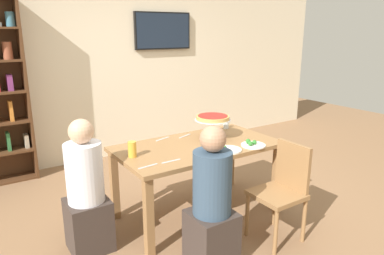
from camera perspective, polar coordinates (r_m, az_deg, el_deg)
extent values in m
plane|color=#846042|center=(3.76, 0.86, -13.54)|extent=(12.00, 12.00, 0.00)
cube|color=beige|center=(5.27, -12.86, 10.46)|extent=(8.00, 0.12, 2.80)
cube|color=olive|center=(3.47, 0.91, -3.07)|extent=(1.58, 0.86, 0.04)
cube|color=olive|center=(2.99, -6.98, -14.19)|extent=(0.07, 0.07, 0.70)
cube|color=olive|center=(3.79, 13.42, -7.87)|extent=(0.07, 0.07, 0.70)
cube|color=olive|center=(3.60, -12.36, -9.06)|extent=(0.07, 0.07, 0.70)
cube|color=olive|center=(4.29, 6.20, -4.73)|extent=(0.07, 0.07, 0.70)
cube|color=#4C2D19|center=(4.80, -25.15, 5.32)|extent=(0.03, 0.30, 2.20)
cube|color=#2D6B38|center=(4.89, -27.45, -1.98)|extent=(0.04, 0.13, 0.23)
cube|color=#B2A88E|center=(4.92, -25.11, -1.94)|extent=(0.05, 0.12, 0.17)
cube|color=orange|center=(4.81, -27.13, 2.42)|extent=(0.04, 0.13, 0.24)
cube|color=#7A3370|center=(4.76, -27.29, 6.45)|extent=(0.06, 0.13, 0.19)
cylinder|color=brown|center=(4.73, -27.56, 10.93)|extent=(0.11, 0.11, 0.20)
cylinder|color=#3D7084|center=(4.74, -27.22, 15.23)|extent=(0.10, 0.10, 0.17)
cube|color=black|center=(5.51, -4.71, 15.25)|extent=(0.92, 0.05, 0.54)
cube|color=#192333|center=(5.49, -4.57, 15.26)|extent=(0.88, 0.01, 0.50)
cube|color=#382D28|center=(3.23, -16.22, -14.81)|extent=(0.34, 0.34, 0.45)
cylinder|color=silver|center=(3.03, -16.89, -6.99)|extent=(0.30, 0.30, 0.50)
sphere|color=tan|center=(2.92, -17.42, -0.61)|extent=(0.20, 0.20, 0.20)
cube|color=#382D28|center=(2.95, 3.13, -17.34)|extent=(0.34, 0.34, 0.45)
cylinder|color=#33475B|center=(2.72, 3.28, -8.90)|extent=(0.30, 0.30, 0.50)
sphere|color=#A87A5B|center=(2.60, 3.40, -1.85)|extent=(0.20, 0.20, 0.20)
cube|color=olive|center=(3.24, 13.48, -10.47)|extent=(0.40, 0.40, 0.04)
cube|color=olive|center=(3.27, 15.91, -5.97)|extent=(0.04, 0.36, 0.42)
cylinder|color=olive|center=(3.13, 13.32, -16.15)|extent=(0.04, 0.04, 0.41)
cylinder|color=olive|center=(3.34, 8.86, -13.72)|extent=(0.04, 0.04, 0.41)
cylinder|color=olive|center=(3.36, 17.58, -14.10)|extent=(0.04, 0.04, 0.41)
cylinder|color=olive|center=(3.56, 13.15, -12.02)|extent=(0.04, 0.04, 0.41)
cylinder|color=silver|center=(3.67, 3.30, -1.65)|extent=(0.15, 0.15, 0.01)
cylinder|color=silver|center=(3.64, 3.33, -0.19)|extent=(0.03, 0.03, 0.18)
cylinder|color=silver|center=(3.62, 3.35, 1.25)|extent=(0.37, 0.37, 0.01)
cylinder|color=tan|center=(3.61, 3.36, 1.60)|extent=(0.34, 0.34, 0.04)
cylinder|color=maroon|center=(3.61, 3.36, 1.91)|extent=(0.30, 0.30, 0.00)
cylinder|color=white|center=(3.31, 5.88, -3.58)|extent=(0.25, 0.25, 0.01)
sphere|color=#2D7028|center=(3.30, 4.82, -2.99)|extent=(0.06, 0.06, 0.06)
sphere|color=#2D7028|center=(3.29, 5.23, -3.22)|extent=(0.04, 0.04, 0.04)
cylinder|color=white|center=(3.47, 9.82, -2.81)|extent=(0.24, 0.24, 0.01)
sphere|color=#2D7028|center=(3.48, 9.01, -2.20)|extent=(0.05, 0.05, 0.05)
sphere|color=#2D7028|center=(3.42, 9.38, -2.56)|extent=(0.05, 0.05, 0.05)
sphere|color=#2D7028|center=(3.47, 10.02, -2.35)|extent=(0.04, 0.04, 0.04)
cylinder|color=gold|center=(3.15, -9.61, -3.48)|extent=(0.07, 0.07, 0.14)
cylinder|color=white|center=(4.03, 5.49, 0.56)|extent=(0.06, 0.06, 0.10)
cube|color=silver|center=(2.94, -7.10, -6.21)|extent=(0.18, 0.03, 0.00)
cube|color=silver|center=(3.73, -1.15, -1.36)|extent=(0.17, 0.08, 0.00)
cube|color=silver|center=(3.64, -4.78, -1.84)|extent=(0.18, 0.07, 0.00)
cube|color=silver|center=(3.03, -3.38, -5.42)|extent=(0.18, 0.02, 0.00)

